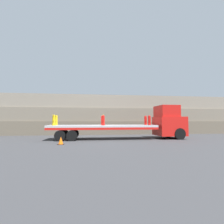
% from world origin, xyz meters
% --- Properties ---
extents(ground_plane, '(120.00, 120.00, 0.00)m').
position_xyz_m(ground_plane, '(0.00, 0.00, 0.00)').
color(ground_plane, '#38383A').
extents(rock_cliff, '(60.00, 3.30, 5.00)m').
position_xyz_m(rock_cliff, '(0.00, 6.76, 2.50)').
color(rock_cliff, '#665B4C').
rests_on(rock_cliff, ground_plane).
extents(truck_cab, '(2.54, 2.69, 3.18)m').
position_xyz_m(truck_cab, '(6.54, 0.00, 1.55)').
color(truck_cab, red).
rests_on(truck_cab, ground_plane).
extents(flatbed_trailer, '(9.82, 2.59, 1.31)m').
position_xyz_m(flatbed_trailer, '(-0.54, 0.00, 1.08)').
color(flatbed_trailer, '#B2B2B7').
rests_on(flatbed_trailer, ground_plane).
extents(fire_hydrant_yellow_near_0, '(0.31, 0.46, 0.91)m').
position_xyz_m(fire_hydrant_yellow_near_0, '(-4.31, -0.55, 1.75)').
color(fire_hydrant_yellow_near_0, gold).
rests_on(fire_hydrant_yellow_near_0, flatbed_trailer).
extents(fire_hydrant_yellow_far_0, '(0.31, 0.46, 0.91)m').
position_xyz_m(fire_hydrant_yellow_far_0, '(-4.31, 0.55, 1.75)').
color(fire_hydrant_yellow_far_0, gold).
rests_on(fire_hydrant_yellow_far_0, flatbed_trailer).
extents(fire_hydrant_red_near_1, '(0.31, 0.46, 0.91)m').
position_xyz_m(fire_hydrant_red_near_1, '(0.00, -0.55, 1.75)').
color(fire_hydrant_red_near_1, red).
rests_on(fire_hydrant_red_near_1, flatbed_trailer).
extents(fire_hydrant_red_far_1, '(0.31, 0.46, 0.91)m').
position_xyz_m(fire_hydrant_red_far_1, '(0.00, 0.55, 1.75)').
color(fire_hydrant_red_far_1, red).
rests_on(fire_hydrant_red_far_1, flatbed_trailer).
extents(fire_hydrant_red_near_2, '(0.31, 0.46, 0.91)m').
position_xyz_m(fire_hydrant_red_near_2, '(4.31, -0.55, 1.75)').
color(fire_hydrant_red_near_2, red).
rests_on(fire_hydrant_red_near_2, flatbed_trailer).
extents(fire_hydrant_red_far_2, '(0.31, 0.46, 0.91)m').
position_xyz_m(fire_hydrant_red_far_2, '(4.31, 0.55, 1.75)').
color(fire_hydrant_red_far_2, red).
rests_on(fire_hydrant_red_far_2, flatbed_trailer).
extents(cargo_strap_rear, '(0.05, 2.69, 0.01)m').
position_xyz_m(cargo_strap_rear, '(-4.31, 0.00, 2.23)').
color(cargo_strap_rear, yellow).
rests_on(cargo_strap_rear, fire_hydrant_yellow_near_0).
extents(cargo_strap_middle, '(0.05, 2.69, 0.01)m').
position_xyz_m(cargo_strap_middle, '(0.00, 0.00, 2.23)').
color(cargo_strap_middle, yellow).
rests_on(cargo_strap_middle, fire_hydrant_red_near_1).
extents(traffic_cone, '(0.46, 0.46, 0.56)m').
position_xyz_m(traffic_cone, '(-3.27, -3.27, 0.27)').
color(traffic_cone, black).
rests_on(traffic_cone, ground_plane).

